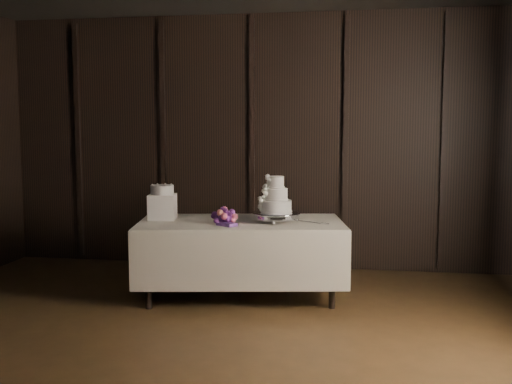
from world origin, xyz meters
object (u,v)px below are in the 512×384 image
object	(u,v)px
cake_stand	(276,217)
small_cake	(162,190)
display_table	(241,256)
wedding_cake	(274,198)
bouquet	(224,217)
box_pedestal	(162,207)

from	to	relation	value
cake_stand	small_cake	world-z (taller)	small_cake
display_table	small_cake	size ratio (longest dim) A/B	9.30
display_table	wedding_cake	size ratio (longest dim) A/B	6.05
display_table	cake_stand	world-z (taller)	cake_stand
bouquet	small_cake	world-z (taller)	small_cake
wedding_cake	bouquet	xyz separation A→B (m)	(-0.45, -0.20, -0.16)
cake_stand	box_pedestal	size ratio (longest dim) A/B	1.86
wedding_cake	small_cake	world-z (taller)	wedding_cake
wedding_cake	bouquet	world-z (taller)	wedding_cake
display_table	small_cake	bearing A→B (deg)	170.24
wedding_cake	box_pedestal	distance (m)	1.12
wedding_cake	box_pedestal	bearing A→B (deg)	162.68
display_table	cake_stand	bearing A→B (deg)	-2.42
display_table	cake_stand	distance (m)	0.52
wedding_cake	cake_stand	bearing A→B (deg)	11.04
cake_stand	small_cake	size ratio (longest dim) A/B	2.11
box_pedestal	small_cake	xyz separation A→B (m)	(0.00, 0.00, 0.17)
cake_stand	display_table	bearing A→B (deg)	-172.79
cake_stand	bouquet	bearing A→B (deg)	-155.44
wedding_cake	small_cake	size ratio (longest dim) A/B	1.54
cake_stand	small_cake	xyz separation A→B (m)	(-1.14, -0.04, 0.25)
bouquet	box_pedestal	bearing A→B (deg)	165.38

